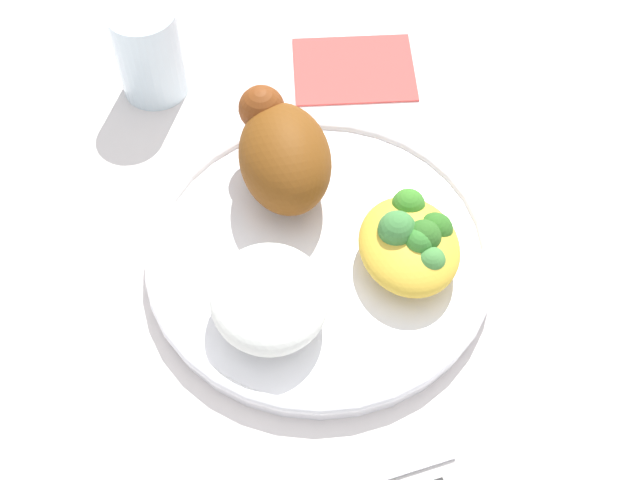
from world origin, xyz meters
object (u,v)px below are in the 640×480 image
object	(u,v)px
roasted_chicken	(283,153)
napkin	(354,68)
rice_pile	(269,298)
plate	(320,254)
water_glass	(149,52)
mac_cheese_with_broccoli	(412,240)

from	to	relation	value
roasted_chicken	napkin	distance (m)	0.17
roasted_chicken	napkin	world-z (taller)	roasted_chicken
roasted_chicken	napkin	size ratio (longest dim) A/B	1.01
rice_pile	napkin	bearing A→B (deg)	-25.34
roasted_chicken	napkin	xyz separation A→B (m)	(0.14, -0.09, -0.05)
plate	water_glass	distance (m)	0.25
roasted_chicken	plate	bearing A→B (deg)	-167.15
rice_pile	plate	bearing A→B (deg)	-43.66
mac_cheese_with_broccoli	water_glass	xyz separation A→B (m)	(0.24, 0.18, 0.01)
water_glass	plate	bearing A→B (deg)	-152.95
water_glass	napkin	world-z (taller)	water_glass
roasted_chicken	rice_pile	world-z (taller)	roasted_chicken
napkin	plate	bearing A→B (deg)	160.31
mac_cheese_with_broccoli	rice_pile	bearing A→B (deg)	104.57
water_glass	mac_cheese_with_broccoli	bearing A→B (deg)	-143.10
plate	rice_pile	xyz separation A→B (m)	(-0.05, 0.05, 0.03)
plate	roasted_chicken	world-z (taller)	roasted_chicken
plate	napkin	xyz separation A→B (m)	(0.21, -0.07, -0.01)
plate	rice_pile	distance (m)	0.07
napkin	roasted_chicken	bearing A→B (deg)	146.30
plate	rice_pile	bearing A→B (deg)	136.34
water_glass	napkin	size ratio (longest dim) A/B	0.78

